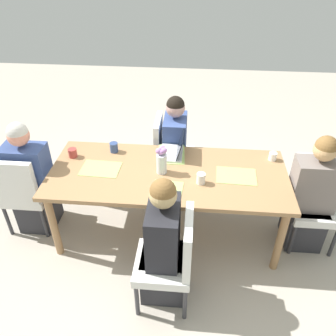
{
  "coord_description": "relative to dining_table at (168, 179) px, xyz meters",
  "views": [
    {
      "loc": [
        0.23,
        -2.56,
        2.61
      ],
      "look_at": [
        0.0,
        0.0,
        0.79
      ],
      "focal_mm": 36.8,
      "sensor_mm": 36.0,
      "label": 1
    }
  ],
  "objects": [
    {
      "name": "person_head_left_right_near",
      "position": [
        -1.35,
        -0.01,
        -0.14
      ],
      "size": [
        0.4,
        0.36,
        1.19
      ],
      "color": "#2D2D33",
      "rests_on": "ground_plane"
    },
    {
      "name": "placemat_head_right_left_near",
      "position": [
        0.62,
        -0.0,
        0.08
      ],
      "size": [
        0.37,
        0.28,
        0.0
      ],
      "primitive_type": "cube",
      "rotation": [
        0.0,
        0.0,
        3.1
      ],
      "color": "#9EBC66",
      "rests_on": "dining_table"
    },
    {
      "name": "chair_near_left_mid",
      "position": [
        0.1,
        -0.78,
        -0.17
      ],
      "size": [
        0.44,
        0.44,
        0.9
      ],
      "color": "silver",
      "rests_on": "ground_plane"
    },
    {
      "name": "placemat_near_left_mid",
      "position": [
        0.01,
        -0.31,
        0.08
      ],
      "size": [
        0.29,
        0.38,
        0.0
      ],
      "primitive_type": "cube",
      "rotation": [
        0.0,
        0.0,
        1.5
      ],
      "color": "#9EBC66",
      "rests_on": "dining_table"
    },
    {
      "name": "person_near_left_mid",
      "position": [
        0.03,
        -0.72,
        -0.14
      ],
      "size": [
        0.36,
        0.4,
        1.19
      ],
      "color": "#2D2D33",
      "rests_on": "ground_plane"
    },
    {
      "name": "ground_plane",
      "position": [
        0.0,
        0.0,
        -0.67
      ],
      "size": [
        10.0,
        10.0,
        0.0
      ],
      "primitive_type": "plane",
      "color": "#B2A899"
    },
    {
      "name": "person_head_right_left_near",
      "position": [
        1.33,
        -0.01,
        -0.14
      ],
      "size": [
        0.4,
        0.36,
        1.19
      ],
      "color": "#2D2D33",
      "rests_on": "ground_plane"
    },
    {
      "name": "placemat_far_left_far",
      "position": [
        0.01,
        0.31,
        0.08
      ],
      "size": [
        0.28,
        0.37,
        0.0
      ],
      "primitive_type": "cube",
      "rotation": [
        0.0,
        0.0,
        -1.51
      ],
      "color": "#9EBC66",
      "rests_on": "dining_table"
    },
    {
      "name": "person_far_left_far",
      "position": [
        0.02,
        0.69,
        -0.14
      ],
      "size": [
        0.36,
        0.4,
        1.19
      ],
      "color": "#2D2D33",
      "rests_on": "ground_plane"
    },
    {
      "name": "dining_table",
      "position": [
        0.0,
        0.0,
        0.0
      ],
      "size": [
        2.2,
        0.94,
        0.74
      ],
      "color": "#9E754C",
      "rests_on": "ground_plane"
    },
    {
      "name": "coffee_mug_centre_right",
      "position": [
        0.3,
        -0.13,
        0.12
      ],
      "size": [
        0.08,
        0.08,
        0.1
      ],
      "primitive_type": "cylinder",
      "color": "white",
      "rests_on": "dining_table"
    },
    {
      "name": "coffee_mug_near_left",
      "position": [
        -0.95,
        0.18,
        0.12
      ],
      "size": [
        0.08,
        0.08,
        0.09
      ],
      "primitive_type": "cylinder",
      "color": "#AD3D38",
      "rests_on": "dining_table"
    },
    {
      "name": "chair_head_right_left_near",
      "position": [
        1.39,
        0.06,
        -0.17
      ],
      "size": [
        0.44,
        0.44,
        0.9
      ],
      "color": "silver",
      "rests_on": "ground_plane"
    },
    {
      "name": "laptop_far_left_far",
      "position": [
        0.03,
        0.31,
        0.12
      ],
      "size": [
        0.22,
        0.32,
        0.21
      ],
      "color": "silver",
      "rests_on": "dining_table"
    },
    {
      "name": "flower_vase",
      "position": [
        -0.06,
        0.0,
        0.2
      ],
      "size": [
        0.1,
        0.11,
        0.26
      ],
      "color": "silver",
      "rests_on": "dining_table"
    },
    {
      "name": "coffee_mug_centre_left",
      "position": [
        0.99,
        0.3,
        0.11
      ],
      "size": [
        0.08,
        0.08,
        0.08
      ],
      "primitive_type": "cylinder",
      "color": "white",
      "rests_on": "dining_table"
    },
    {
      "name": "chair_far_left_far",
      "position": [
        -0.06,
        0.75,
        -0.17
      ],
      "size": [
        0.44,
        0.44,
        0.9
      ],
      "color": "silver",
      "rests_on": "ground_plane"
    },
    {
      "name": "chair_head_left_right_near",
      "position": [
        -1.41,
        -0.08,
        -0.17
      ],
      "size": [
        0.44,
        0.44,
        0.9
      ],
      "color": "silver",
      "rests_on": "ground_plane"
    },
    {
      "name": "placemat_head_left_right_near",
      "position": [
        -0.63,
        -0.0,
        0.08
      ],
      "size": [
        0.37,
        0.27,
        0.0
      ],
      "primitive_type": "cube",
      "rotation": [
        0.0,
        0.0,
        -0.04
      ],
      "color": "#9EBC66",
      "rests_on": "dining_table"
    },
    {
      "name": "coffee_mug_near_right",
      "position": [
        -0.57,
        0.31,
        0.12
      ],
      "size": [
        0.08,
        0.08,
        0.1
      ],
      "primitive_type": "cylinder",
      "color": "#33477A",
      "rests_on": "dining_table"
    }
  ]
}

